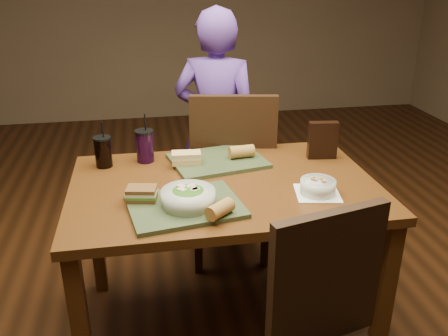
{
  "coord_description": "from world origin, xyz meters",
  "views": [
    {
      "loc": [
        -0.32,
        -1.81,
        1.61
      ],
      "look_at": [
        0.0,
        0.0,
        0.82
      ],
      "focal_mm": 38.0,
      "sensor_mm": 36.0,
      "label": 1
    }
  ],
  "objects_px": {
    "chair_far": "(229,172)",
    "sandwich_far": "(186,158)",
    "cup_cola": "(103,152)",
    "cup_berry": "(145,146)",
    "dining_table": "(224,202)",
    "sandwich_near": "(142,194)",
    "baguette_near": "(220,209)",
    "soup_bowl": "(318,186)",
    "tray_far": "(218,161)",
    "baguette_far": "(242,152)",
    "tray_near": "(185,206)",
    "salad_bowl": "(188,196)",
    "diner": "(217,128)",
    "chip_bag": "(323,140)"
  },
  "relations": [
    {
      "from": "chair_far",
      "to": "sandwich_far",
      "type": "xyz_separation_m",
      "value": [
        -0.26,
        -0.32,
        0.23
      ]
    },
    {
      "from": "cup_cola",
      "to": "cup_berry",
      "type": "distance_m",
      "value": 0.19
    },
    {
      "from": "dining_table",
      "to": "cup_cola",
      "type": "bearing_deg",
      "value": 151.42
    },
    {
      "from": "cup_cola",
      "to": "sandwich_near",
      "type": "bearing_deg",
      "value": -68.21
    },
    {
      "from": "baguette_near",
      "to": "soup_bowl",
      "type": "bearing_deg",
      "value": 18.83
    },
    {
      "from": "dining_table",
      "to": "tray_far",
      "type": "xyz_separation_m",
      "value": [
        0.01,
        0.23,
        0.1
      ]
    },
    {
      "from": "chair_far",
      "to": "baguette_far",
      "type": "distance_m",
      "value": 0.37
    },
    {
      "from": "chair_far",
      "to": "baguette_far",
      "type": "height_order",
      "value": "chair_far"
    },
    {
      "from": "sandwich_near",
      "to": "baguette_near",
      "type": "relative_size",
      "value": 1.15
    },
    {
      "from": "dining_table",
      "to": "sandwich_far",
      "type": "distance_m",
      "value": 0.28
    },
    {
      "from": "baguette_near",
      "to": "baguette_far",
      "type": "bearing_deg",
      "value": 70.23
    },
    {
      "from": "tray_near",
      "to": "salad_bowl",
      "type": "xyz_separation_m",
      "value": [
        0.01,
        -0.01,
        0.04
      ]
    },
    {
      "from": "tray_far",
      "to": "cup_berry",
      "type": "height_order",
      "value": "cup_berry"
    },
    {
      "from": "salad_bowl",
      "to": "sandwich_far",
      "type": "bearing_deg",
      "value": 85.05
    },
    {
      "from": "dining_table",
      "to": "sandwich_far",
      "type": "height_order",
      "value": "sandwich_far"
    },
    {
      "from": "sandwich_far",
      "to": "diner",
      "type": "bearing_deg",
      "value": 69.61
    },
    {
      "from": "chair_far",
      "to": "salad_bowl",
      "type": "distance_m",
      "value": 0.83
    },
    {
      "from": "cup_berry",
      "to": "soup_bowl",
      "type": "bearing_deg",
      "value": -35.08
    },
    {
      "from": "baguette_near",
      "to": "baguette_far",
      "type": "distance_m",
      "value": 0.58
    },
    {
      "from": "salad_bowl",
      "to": "sandwich_far",
      "type": "relative_size",
      "value": 1.5
    },
    {
      "from": "chair_far",
      "to": "tray_far",
      "type": "distance_m",
      "value": 0.37
    },
    {
      "from": "cup_cola",
      "to": "cup_berry",
      "type": "relative_size",
      "value": 0.93
    },
    {
      "from": "sandwich_far",
      "to": "chip_bag",
      "type": "distance_m",
      "value": 0.65
    },
    {
      "from": "sandwich_far",
      "to": "tray_near",
      "type": "bearing_deg",
      "value": -96.89
    },
    {
      "from": "tray_far",
      "to": "salad_bowl",
      "type": "height_order",
      "value": "salad_bowl"
    },
    {
      "from": "baguette_near",
      "to": "cup_berry",
      "type": "xyz_separation_m",
      "value": [
        -0.25,
        0.62,
        0.03
      ]
    },
    {
      "from": "diner",
      "to": "salad_bowl",
      "type": "relative_size",
      "value": 6.86
    },
    {
      "from": "sandwich_near",
      "to": "cup_berry",
      "type": "relative_size",
      "value": 0.53
    },
    {
      "from": "chair_far",
      "to": "diner",
      "type": "bearing_deg",
      "value": 91.64
    },
    {
      "from": "salad_bowl",
      "to": "baguette_near",
      "type": "height_order",
      "value": "salad_bowl"
    },
    {
      "from": "tray_near",
      "to": "soup_bowl",
      "type": "distance_m",
      "value": 0.55
    },
    {
      "from": "chair_far",
      "to": "soup_bowl",
      "type": "height_order",
      "value": "chair_far"
    },
    {
      "from": "dining_table",
      "to": "cup_berry",
      "type": "bearing_deg",
      "value": 136.25
    },
    {
      "from": "dining_table",
      "to": "sandwich_near",
      "type": "relative_size",
      "value": 10.3
    },
    {
      "from": "soup_bowl",
      "to": "baguette_far",
      "type": "bearing_deg",
      "value": 119.92
    },
    {
      "from": "chair_far",
      "to": "chip_bag",
      "type": "xyz_separation_m",
      "value": [
        0.39,
        -0.33,
        0.27
      ]
    },
    {
      "from": "dining_table",
      "to": "chip_bag",
      "type": "bearing_deg",
      "value": 21.47
    },
    {
      "from": "tray_near",
      "to": "sandwich_far",
      "type": "bearing_deg",
      "value": 83.11
    },
    {
      "from": "diner",
      "to": "tray_near",
      "type": "distance_m",
      "value": 1.13
    },
    {
      "from": "sandwich_near",
      "to": "sandwich_far",
      "type": "xyz_separation_m",
      "value": [
        0.21,
        0.34,
        -0.0
      ]
    },
    {
      "from": "diner",
      "to": "sandwich_far",
      "type": "xyz_separation_m",
      "value": [
        -0.25,
        -0.68,
        0.09
      ]
    },
    {
      "from": "dining_table",
      "to": "salad_bowl",
      "type": "xyz_separation_m",
      "value": [
        -0.17,
        -0.21,
        0.14
      ]
    },
    {
      "from": "chair_far",
      "to": "tray_far",
      "type": "xyz_separation_m",
      "value": [
        -0.11,
        -0.3,
        0.19
      ]
    },
    {
      "from": "tray_near",
      "to": "baguette_near",
      "type": "distance_m",
      "value": 0.17
    },
    {
      "from": "tray_near",
      "to": "tray_far",
      "type": "bearing_deg",
      "value": 65.28
    },
    {
      "from": "sandwich_far",
      "to": "chip_bag",
      "type": "relative_size",
      "value": 0.76
    },
    {
      "from": "soup_bowl",
      "to": "baguette_near",
      "type": "height_order",
      "value": "baguette_near"
    },
    {
      "from": "sandwich_near",
      "to": "diner",
      "type": "bearing_deg",
      "value": 65.69
    },
    {
      "from": "diner",
      "to": "dining_table",
      "type": "bearing_deg",
      "value": 103.34
    },
    {
      "from": "sandwich_near",
      "to": "chip_bag",
      "type": "relative_size",
      "value": 0.7
    }
  ]
}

